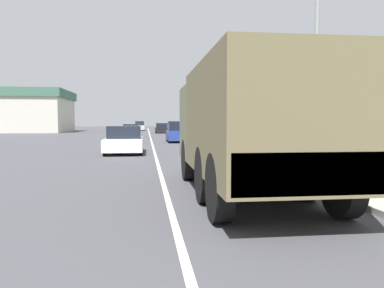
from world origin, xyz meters
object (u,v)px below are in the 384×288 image
military_truck (248,124)px  car_third_ahead (131,131)px  lamp_post (310,44)px  car_fourth_ahead (162,128)px  pickup_truck (321,140)px  car_nearest_ahead (124,141)px  car_second_ahead (178,133)px  car_farthest_ahead (140,126)px

military_truck → car_third_ahead: bearing=96.8°
car_third_ahead → lamp_post: size_ratio=0.71×
car_fourth_ahead → pickup_truck: bearing=-82.2°
car_third_ahead → car_fourth_ahead: bearing=74.4°
car_nearest_ahead → car_fourth_ahead: size_ratio=0.89×
car_second_ahead → car_fourth_ahead: 23.74m
car_farthest_ahead → lamp_post: 58.46m
car_third_ahead → car_farthest_ahead: car_farthest_ahead is taller
car_nearest_ahead → car_third_ahead: car_nearest_ahead is taller
lamp_post → car_fourth_ahead: bearing=93.6°
lamp_post → car_farthest_ahead: bearing=96.0°
car_nearest_ahead → military_truck: bearing=-73.9°
car_farthest_ahead → lamp_post: bearing=-84.0°
car_third_ahead → car_second_ahead: bearing=-67.4°
car_farthest_ahead → lamp_post: lamp_post is taller
car_farthest_ahead → pickup_truck: pickup_truck is taller
car_farthest_ahead → pickup_truck: bearing=-80.8°
car_nearest_ahead → pickup_truck: bearing=-28.0°
military_truck → car_nearest_ahead: 12.34m
car_nearest_ahead → car_second_ahead: car_second_ahead is taller
pickup_truck → car_third_ahead: bearing=110.0°
car_second_ahead → car_third_ahead: bearing=112.6°
car_nearest_ahead → car_farthest_ahead: (-0.00, 49.12, 0.11)m
pickup_truck → car_nearest_ahead: bearing=152.0°
car_second_ahead → pickup_truck: (4.91, -14.89, 0.12)m
car_fourth_ahead → lamp_post: bearing=-86.4°
car_second_ahead → car_fourth_ahead: (-0.37, 23.74, -0.10)m
car_fourth_ahead → military_truck: bearing=-90.0°
car_second_ahead → car_fourth_ahead: bearing=90.9°
car_fourth_ahead → car_nearest_ahead: bearing=-95.7°
car_second_ahead → lamp_post: bearing=-83.0°
car_farthest_ahead → lamp_post: (6.12, -58.05, 3.28)m
car_second_ahead → lamp_post: size_ratio=0.63×
car_second_ahead → lamp_post: (2.36, -19.20, 3.29)m
military_truck → car_fourth_ahead: military_truck is taller
car_fourth_ahead → car_farthest_ahead: car_farthest_ahead is taller
car_fourth_ahead → car_second_ahead: bearing=-89.1°
military_truck → car_second_ahead: size_ratio=1.68×
car_nearest_ahead → car_fourth_ahead: (3.38, 34.01, -0.00)m
military_truck → pickup_truck: bearing=53.9°
car_second_ahead → car_farthest_ahead: car_farthest_ahead is taller
car_fourth_ahead → pickup_truck: size_ratio=0.89×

